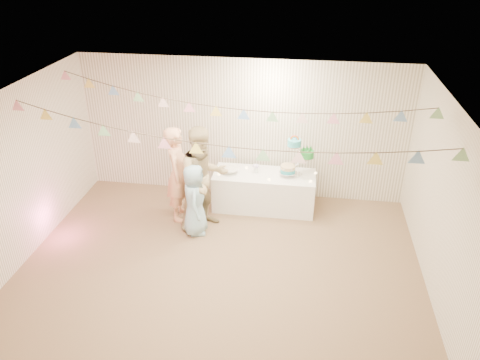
# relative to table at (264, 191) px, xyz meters

# --- Properties ---
(floor) EXTENTS (6.00, 6.00, 0.00)m
(floor) POSITION_rel_table_xyz_m (-0.47, -1.97, -0.34)
(floor) COLOR brown
(floor) RESTS_ON ground
(ceiling) EXTENTS (6.00, 6.00, 0.00)m
(ceiling) POSITION_rel_table_xyz_m (-0.47, -1.97, 2.26)
(ceiling) COLOR white
(ceiling) RESTS_ON ground
(back_wall) EXTENTS (6.00, 6.00, 0.00)m
(back_wall) POSITION_rel_table_xyz_m (-0.47, 0.53, 0.96)
(back_wall) COLOR white
(back_wall) RESTS_ON ground
(front_wall) EXTENTS (6.00, 6.00, 0.00)m
(front_wall) POSITION_rel_table_xyz_m (-0.47, -4.47, 0.96)
(front_wall) COLOR white
(front_wall) RESTS_ON ground
(left_wall) EXTENTS (5.00, 5.00, 0.00)m
(left_wall) POSITION_rel_table_xyz_m (-3.47, -1.97, 0.96)
(left_wall) COLOR white
(left_wall) RESTS_ON ground
(right_wall) EXTENTS (5.00, 5.00, 0.00)m
(right_wall) POSITION_rel_table_xyz_m (2.53, -1.97, 0.96)
(right_wall) COLOR white
(right_wall) RESTS_ON ground
(table) EXTENTS (1.81, 0.72, 0.68)m
(table) POSITION_rel_table_xyz_m (0.00, 0.00, 0.00)
(table) COLOR white
(table) RESTS_ON floor
(cake_stand) EXTENTS (0.63, 0.37, 0.71)m
(cake_stand) POSITION_rel_table_xyz_m (0.55, 0.05, 0.76)
(cake_stand) COLOR silver
(cake_stand) RESTS_ON table
(cake_bottom) EXTENTS (0.31, 0.31, 0.15)m
(cake_bottom) POSITION_rel_table_xyz_m (0.40, -0.01, 0.50)
(cake_bottom) COLOR teal
(cake_bottom) RESTS_ON cake_stand
(cake_middle) EXTENTS (0.27, 0.27, 0.22)m
(cake_middle) POSITION_rel_table_xyz_m (0.73, 0.14, 0.77)
(cake_middle) COLOR #1D852D
(cake_middle) RESTS_ON cake_stand
(cake_top_tier) EXTENTS (0.25, 0.25, 0.19)m
(cake_top_tier) POSITION_rel_table_xyz_m (0.49, 0.02, 1.04)
(cake_top_tier) COLOR #3EBCC5
(cake_top_tier) RESTS_ON cake_stand
(platter) EXTENTS (0.31, 0.31, 0.02)m
(platter) POSITION_rel_table_xyz_m (-0.62, -0.05, 0.42)
(platter) COLOR white
(platter) RESTS_ON table
(posy) EXTENTS (0.14, 0.14, 0.16)m
(posy) POSITION_rel_table_xyz_m (-0.16, 0.05, 0.49)
(posy) COLOR white
(posy) RESTS_ON table
(person_adult_a) EXTENTS (0.45, 0.64, 1.70)m
(person_adult_a) POSITION_rel_table_xyz_m (-1.42, -0.54, 0.51)
(person_adult_a) COLOR #F8AF81
(person_adult_a) RESTS_ON floor
(person_adult_b) EXTENTS (1.11, 1.06, 1.80)m
(person_adult_b) POSITION_rel_table_xyz_m (-0.94, -0.75, 0.56)
(person_adult_b) COLOR tan
(person_adult_b) RESTS_ON floor
(person_child) EXTENTS (0.50, 0.67, 1.25)m
(person_child) POSITION_rel_table_xyz_m (-1.05, -0.98, 0.28)
(person_child) COLOR #93BED0
(person_child) RESTS_ON floor
(bunting_back) EXTENTS (5.60, 1.10, 0.40)m
(bunting_back) POSITION_rel_table_xyz_m (-0.47, -0.87, 2.01)
(bunting_back) COLOR pink
(bunting_back) RESTS_ON ceiling
(bunting_front) EXTENTS (5.60, 0.90, 0.36)m
(bunting_front) POSITION_rel_table_xyz_m (-0.47, -2.17, 1.98)
(bunting_front) COLOR #72A5E5
(bunting_front) RESTS_ON ceiling
(tealight_0) EXTENTS (0.04, 0.04, 0.03)m
(tealight_0) POSITION_rel_table_xyz_m (-0.80, -0.15, 0.35)
(tealight_0) COLOR #FFD88C
(tealight_0) RESTS_ON table
(tealight_1) EXTENTS (0.04, 0.04, 0.03)m
(tealight_1) POSITION_rel_table_xyz_m (-0.35, 0.18, 0.35)
(tealight_1) COLOR #FFD88C
(tealight_1) RESTS_ON table
(tealight_2) EXTENTS (0.04, 0.04, 0.03)m
(tealight_2) POSITION_rel_table_xyz_m (0.10, -0.22, 0.35)
(tealight_2) COLOR #FFD88C
(tealight_2) RESTS_ON table
(tealight_3) EXTENTS (0.04, 0.04, 0.03)m
(tealight_3) POSITION_rel_table_xyz_m (0.35, 0.22, 0.35)
(tealight_3) COLOR #FFD88C
(tealight_3) RESTS_ON table
(tealight_4) EXTENTS (0.04, 0.04, 0.03)m
(tealight_4) POSITION_rel_table_xyz_m (0.82, -0.18, 0.35)
(tealight_4) COLOR #FFD88C
(tealight_4) RESTS_ON table
(tealight_5) EXTENTS (0.04, 0.04, 0.03)m
(tealight_5) POSITION_rel_table_xyz_m (0.90, 0.15, 0.35)
(tealight_5) COLOR #FFD88C
(tealight_5) RESTS_ON table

